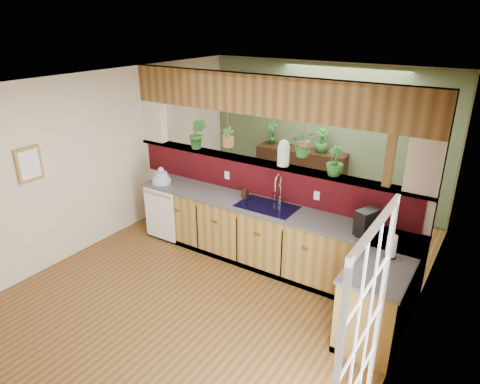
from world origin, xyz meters
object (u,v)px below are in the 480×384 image
Objects in this scene: faucet at (279,188)px; soap_dispenser at (245,192)px; paper_towel at (391,247)px; glass_jar at (283,153)px; coffee_maker at (366,223)px; shelving_console at (301,178)px; dish_stack at (161,178)px.

soap_dispenser is at bearing -171.16° from faucet.
paper_towel is 2.00m from glass_jar.
coffee_maker is 0.19× the size of shelving_console.
coffee_maker is at bearing 0.82° from dish_stack.
soap_dispenser is 0.60× the size of coffee_maker.
faucet is 2.41× the size of soap_dispenser.
faucet is 2.30m from shelving_console.
shelving_console is at bearing 61.96° from dish_stack.
faucet is 1.63× the size of paper_towel.
dish_stack reaches higher than soap_dispenser.
soap_dispenser is at bearing 166.63° from paper_towel.
faucet reaches higher than dish_stack.
shelving_console is (-2.32, 2.71, -0.53)m from paper_towel.
dish_stack is 1.43m from soap_dispenser.
glass_jar is (-1.35, 0.45, 0.53)m from coffee_maker.
coffee_maker is 1.52m from glass_jar.
glass_jar is at bearing 155.00° from paper_towel.
soap_dispenser reaches higher than shelving_console.
coffee_maker reaches higher than soap_dispenser.
faucet is at bearing -167.18° from coffee_maker.
coffee_maker is (1.29, -0.23, -0.10)m from faucet.
paper_towel is at bearing -20.32° from coffee_maker.
shelving_console is (1.27, 2.39, -0.48)m from dish_stack.
paper_towel is (1.68, -0.60, -0.12)m from faucet.
faucet is 1.94m from dish_stack.
glass_jar reaches higher than dish_stack.
faucet is 0.52m from soap_dispenser.
faucet is 1.23× the size of glass_jar.
shelving_console is at bearing 130.53° from paper_towel.
dish_stack is 0.96× the size of coffee_maker.
coffee_maker reaches higher than paper_towel.
faucet is 1.51× the size of dish_stack.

